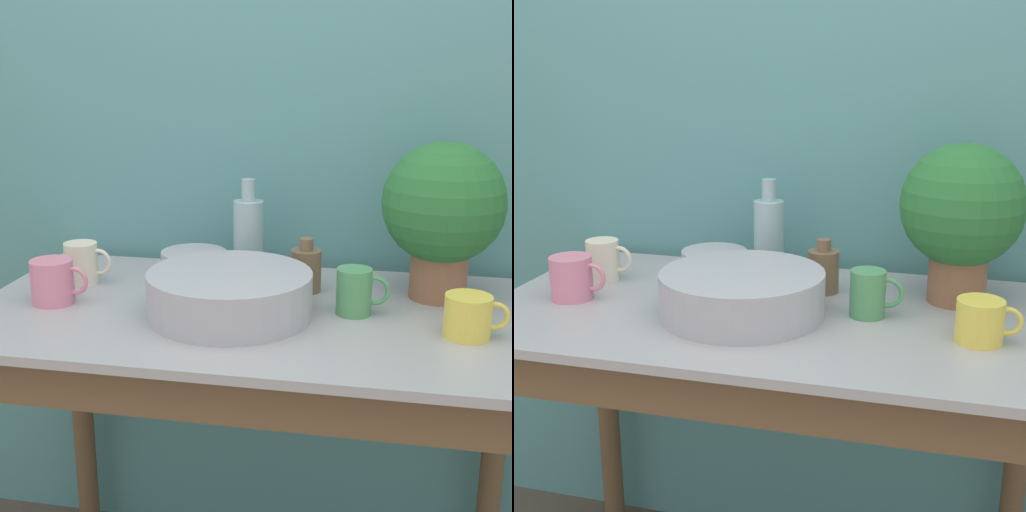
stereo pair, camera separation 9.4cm
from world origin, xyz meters
TOP-DOWN VIEW (x-y plane):
  - wall_back at (0.00, 0.73)m, footprint 6.00×0.05m
  - counter_table at (0.00, 0.31)m, footprint 1.24×0.68m
  - potted_plant at (0.39, 0.50)m, footprint 0.27×0.27m
  - bowl_wash_large at (-0.05, 0.29)m, footprint 0.35×0.35m
  - bottle_tall at (-0.07, 0.57)m, footprint 0.07×0.07m
  - bottle_short at (0.09, 0.49)m, footprint 0.07×0.07m
  - mug_green at (0.21, 0.35)m, footprint 0.11×0.08m
  - mug_cream at (-0.45, 0.44)m, footprint 0.12×0.08m
  - mug_pink at (-0.45, 0.29)m, footprint 0.13×0.09m
  - mug_yellow at (0.44, 0.26)m, footprint 0.13×0.09m
  - bowl_small_steel at (-0.20, 0.54)m, footprint 0.16×0.16m

SIDE VIEW (x-z plane):
  - counter_table at x=0.00m, z-range 0.25..1.10m
  - bowl_small_steel at x=-0.20m, z-range 0.85..0.92m
  - mug_yellow at x=0.44m, z-range 0.85..0.94m
  - bowl_wash_large at x=-0.05m, z-range 0.85..0.95m
  - mug_pink at x=-0.45m, z-range 0.85..0.95m
  - mug_cream at x=-0.45m, z-range 0.85..0.95m
  - mug_green at x=0.21m, z-range 0.85..0.95m
  - bottle_short at x=0.09m, z-range 0.84..0.97m
  - bottle_tall at x=-0.07m, z-range 0.83..1.08m
  - potted_plant at x=0.39m, z-range 0.88..1.24m
  - wall_back at x=0.00m, z-range 0.00..2.40m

